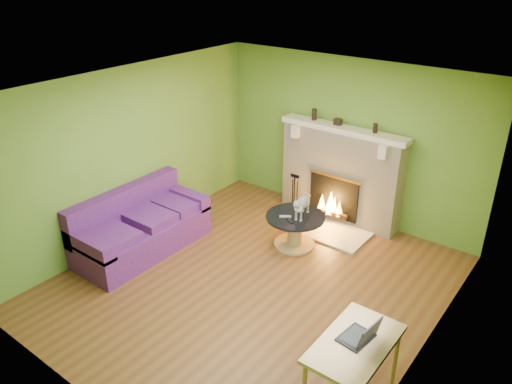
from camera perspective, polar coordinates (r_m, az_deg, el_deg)
floor at (r=6.78m, az=-0.41°, el=-10.34°), size 5.00×5.00×0.00m
ceiling at (r=5.66m, az=-0.50°, el=11.48°), size 5.00×5.00×0.00m
wall_back at (r=8.08m, az=10.52°, el=5.80°), size 5.00×0.00×5.00m
wall_front at (r=4.68m, az=-19.91°, el=-11.18°), size 5.00×0.00×5.00m
wall_left at (r=7.58m, az=-14.06°, el=4.13°), size 0.00×5.00×5.00m
wall_right at (r=5.22m, az=19.65°, el=-7.00°), size 0.00×5.00×5.00m
window_frame at (r=4.36m, az=16.05°, el=-9.49°), size 0.00×1.20×1.20m
window_pane at (r=4.36m, az=15.95°, el=-9.46°), size 0.00×1.06×1.06m
fireplace at (r=8.11m, az=9.62°, el=1.96°), size 2.10×0.46×1.58m
hearth at (r=8.04m, az=7.47°, el=-4.15°), size 1.50×0.75×0.03m
mantel at (r=7.82m, az=9.96°, el=7.06°), size 2.10×0.28×0.08m
sofa at (r=7.53m, az=-13.12°, el=-3.95°), size 0.90×2.00×0.90m
coffee_table at (r=7.46m, az=4.48°, el=-4.15°), size 0.88×0.88×0.50m
desk at (r=4.93m, az=11.18°, el=-17.28°), size 0.59×1.02×0.76m
cat at (r=7.27m, az=5.32°, el=-1.50°), size 0.33×0.61×0.36m
remote_silver at (r=7.31m, az=3.36°, el=-2.81°), size 0.16×0.14×0.02m
remote_black at (r=7.21m, az=3.88°, el=-3.27°), size 0.16×0.12×0.02m
laptop at (r=4.83m, az=11.46°, el=-14.97°), size 0.33×0.36×0.25m
fire_tools at (r=8.27m, az=4.39°, el=-0.23°), size 0.19×0.19×0.71m
mantel_vase_left at (r=8.06m, az=6.67°, el=8.80°), size 0.08×0.08×0.18m
mantel_vase_right at (r=7.61m, az=13.47°, el=7.09°), size 0.07×0.07×0.14m
mantel_box at (r=7.87m, az=9.34°, el=7.92°), size 0.12×0.08×0.10m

